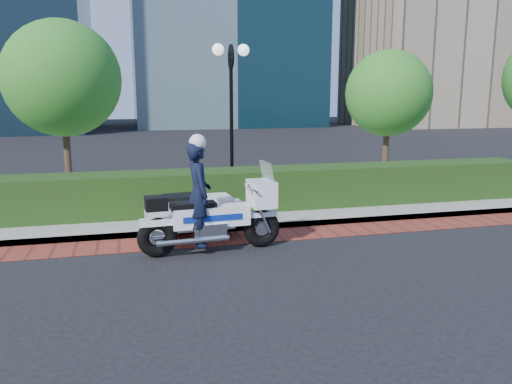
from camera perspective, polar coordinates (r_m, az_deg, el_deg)
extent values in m
plane|color=black|center=(9.18, -2.30, -7.95)|extent=(120.00, 120.00, 0.00)
cube|color=maroon|center=(10.58, -4.01, -5.36)|extent=(60.00, 1.00, 0.01)
cube|color=gray|center=(14.90, -7.13, -0.37)|extent=(60.00, 8.00, 0.15)
cube|color=black|center=(12.45, -5.79, 0.13)|extent=(18.00, 1.20, 1.00)
cylinder|color=black|center=(14.24, -2.75, 0.10)|extent=(0.30, 0.30, 0.30)
cylinder|color=black|center=(14.01, -2.82, 7.55)|extent=(0.10, 0.10, 3.70)
cylinder|color=black|center=(14.02, -2.89, 15.12)|extent=(0.04, 0.70, 0.70)
sphere|color=white|center=(13.97, -4.36, 15.94)|extent=(0.32, 0.32, 0.32)
sphere|color=white|center=(14.11, -1.45, 15.92)|extent=(0.32, 0.32, 0.32)
cylinder|color=#332319|center=(15.20, -20.71, 3.66)|extent=(0.20, 0.20, 2.17)
sphere|color=#19671B|center=(15.11, -21.28, 11.98)|extent=(3.20, 3.20, 3.20)
cylinder|color=#332319|center=(17.24, 14.57, 4.38)|extent=(0.20, 0.20, 1.92)
sphere|color=#19671B|center=(17.14, 14.89, 10.84)|extent=(2.80, 2.80, 2.80)
torus|color=black|center=(9.50, -11.21, -5.12)|extent=(0.77, 0.28, 0.75)
torus|color=black|center=(9.95, 0.63, -4.17)|extent=(0.77, 0.28, 0.75)
cube|color=white|center=(9.59, -5.18, -2.75)|extent=(1.51, 0.47, 0.39)
cube|color=silver|center=(9.65, -5.48, -4.36)|extent=(0.66, 0.50, 0.32)
cube|color=white|center=(9.79, 0.64, -0.17)|extent=(0.50, 0.66, 0.51)
cube|color=silver|center=(9.76, 1.28, 2.18)|extent=(0.18, 0.58, 0.46)
cube|color=black|center=(9.47, -7.22, -1.56)|extent=(0.88, 0.41, 0.11)
cube|color=black|center=(9.34, -11.36, -1.28)|extent=(0.43, 0.39, 0.25)
cube|color=white|center=(10.50, -7.62, -2.37)|extent=(1.83, 0.93, 0.63)
cube|color=black|center=(10.41, -8.28, -0.58)|extent=(0.84, 0.63, 0.09)
torus|color=black|center=(11.07, -8.71, -3.23)|extent=(0.58, 0.22, 0.57)
imported|color=black|center=(9.45, -6.57, -0.21)|extent=(0.52, 0.75, 1.97)
sphere|color=white|center=(9.31, -6.70, 5.61)|extent=(0.32, 0.32, 0.32)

